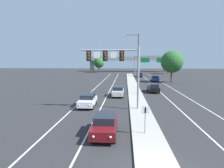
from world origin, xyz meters
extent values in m
cube|color=#9E9B93|center=(0.00, 18.00, 0.07)|extent=(2.40, 110.00, 0.15)
cube|color=silver|center=(-4.70, 25.00, 0.00)|extent=(0.14, 100.00, 0.01)
cube|color=silver|center=(4.70, 25.00, 0.00)|extent=(0.14, 100.00, 0.01)
cube|color=silver|center=(-8.00, 25.00, 0.00)|extent=(0.14, 100.00, 0.01)
cube|color=silver|center=(8.00, 25.00, 0.00)|extent=(0.14, 100.00, 0.01)
cylinder|color=gray|center=(-0.25, 13.03, 3.75)|extent=(0.24, 0.24, 7.20)
cylinder|color=gray|center=(-3.60, 13.03, 6.95)|extent=(6.71, 0.16, 0.16)
cube|color=black|center=(-2.16, 13.07, 6.30)|extent=(0.56, 0.06, 1.20)
cube|color=#38330F|center=(-2.16, 13.03, 6.30)|extent=(0.32, 0.32, 1.00)
sphere|color=red|center=(-2.16, 12.86, 6.62)|extent=(0.22, 0.22, 0.22)
sphere|color=#282828|center=(-2.16, 12.86, 6.30)|extent=(0.22, 0.22, 0.22)
sphere|color=#282828|center=(-2.16, 12.86, 5.98)|extent=(0.22, 0.22, 0.22)
cube|color=black|center=(-4.08, 13.07, 6.30)|extent=(0.56, 0.06, 1.20)
cube|color=#38330F|center=(-4.08, 13.03, 6.30)|extent=(0.32, 0.32, 1.00)
sphere|color=red|center=(-4.08, 12.86, 6.62)|extent=(0.22, 0.22, 0.22)
sphere|color=#282828|center=(-4.08, 12.86, 6.30)|extent=(0.22, 0.22, 0.22)
sphere|color=#282828|center=(-4.08, 12.86, 5.98)|extent=(0.22, 0.22, 0.22)
cube|color=black|center=(-6.00, 13.07, 6.30)|extent=(0.56, 0.06, 1.20)
cube|color=#38330F|center=(-6.00, 13.03, 6.30)|extent=(0.32, 0.32, 1.00)
sphere|color=red|center=(-6.00, 12.86, 6.62)|extent=(0.22, 0.22, 0.22)
sphere|color=#282828|center=(-6.00, 12.86, 6.30)|extent=(0.22, 0.22, 0.22)
sphere|color=#282828|center=(-6.00, 12.86, 5.98)|extent=(0.22, 0.22, 0.22)
cube|color=white|center=(-3.12, 13.01, 6.40)|extent=(0.70, 0.04, 0.70)
cube|color=white|center=(-5.04, 13.01, 6.40)|extent=(0.70, 0.04, 0.70)
cylinder|color=gray|center=(-0.19, 5.27, 1.25)|extent=(0.08, 0.08, 2.20)
cube|color=white|center=(-0.19, 5.24, 2.00)|extent=(0.60, 0.03, 0.60)
cube|color=black|center=(-0.19, 5.22, 2.00)|extent=(0.12, 0.01, 0.44)
cylinder|color=#4C4C51|center=(0.40, 23.38, 5.15)|extent=(0.20, 0.20, 10.00)
cylinder|color=#4C4C51|center=(-0.70, 23.38, 9.95)|extent=(2.20, 0.12, 0.12)
cube|color=#B7B7B2|center=(-1.80, 23.38, 9.80)|extent=(0.56, 0.28, 0.20)
cube|color=#5B0F14|center=(-3.31, 5.12, 0.67)|extent=(1.85, 4.42, 0.70)
cube|color=black|center=(-3.31, 5.34, 1.30)|extent=(1.61, 2.39, 0.56)
sphere|color=#EAE5C6|center=(-2.70, 2.94, 0.72)|extent=(0.18, 0.18, 0.18)
sphere|color=#EAE5C6|center=(-3.86, 2.93, 0.72)|extent=(0.18, 0.18, 0.18)
cylinder|color=black|center=(-2.49, 3.63, 0.32)|extent=(0.23, 0.64, 0.64)
cylinder|color=black|center=(-4.09, 3.61, 0.32)|extent=(0.23, 0.64, 0.64)
cylinder|color=black|center=(-2.52, 6.63, 0.32)|extent=(0.23, 0.64, 0.64)
cylinder|color=black|center=(-4.12, 6.61, 0.32)|extent=(0.23, 0.64, 0.64)
cube|color=silver|center=(-6.42, 14.18, 0.67)|extent=(1.85, 4.42, 0.70)
cube|color=black|center=(-6.42, 14.40, 1.30)|extent=(1.61, 2.39, 0.56)
sphere|color=#EAE5C6|center=(-5.82, 12.01, 0.72)|extent=(0.18, 0.18, 0.18)
sphere|color=#EAE5C6|center=(-6.97, 12.00, 0.72)|extent=(0.18, 0.18, 0.18)
cylinder|color=black|center=(-5.60, 12.69, 0.32)|extent=(0.23, 0.64, 0.64)
cylinder|color=black|center=(-7.20, 12.67, 0.32)|extent=(0.23, 0.64, 0.64)
cylinder|color=black|center=(-5.64, 15.69, 0.32)|extent=(0.23, 0.64, 0.64)
cylinder|color=black|center=(-7.24, 15.67, 0.32)|extent=(0.23, 0.64, 0.64)
cube|color=#B7B7BC|center=(-2.90, 21.54, 0.67)|extent=(1.85, 4.42, 0.70)
cube|color=black|center=(-2.90, 21.76, 1.30)|extent=(1.61, 2.39, 0.56)
sphere|color=#EAE5C6|center=(-2.30, 19.37, 0.72)|extent=(0.18, 0.18, 0.18)
sphere|color=#EAE5C6|center=(-3.45, 19.36, 0.72)|extent=(0.18, 0.18, 0.18)
cylinder|color=black|center=(-2.08, 20.05, 0.32)|extent=(0.23, 0.64, 0.64)
cylinder|color=black|center=(-3.68, 20.04, 0.32)|extent=(0.23, 0.64, 0.64)
cylinder|color=black|center=(-2.11, 23.05, 0.32)|extent=(0.23, 0.64, 0.64)
cylinder|color=black|center=(-3.71, 23.03, 0.32)|extent=(0.23, 0.64, 0.64)
cube|color=black|center=(3.38, 26.14, 0.67)|extent=(1.81, 4.40, 0.70)
cube|color=black|center=(3.38, 25.92, 1.30)|extent=(1.59, 2.38, 0.56)
sphere|color=#EAE5C6|center=(2.80, 28.32, 0.72)|extent=(0.18, 0.18, 0.18)
sphere|color=#EAE5C6|center=(3.95, 28.32, 0.72)|extent=(0.18, 0.18, 0.18)
cylinder|color=black|center=(2.58, 27.64, 0.32)|extent=(0.22, 0.64, 0.64)
cylinder|color=black|center=(4.18, 27.64, 0.32)|extent=(0.22, 0.64, 0.64)
cylinder|color=black|center=(2.58, 24.64, 0.32)|extent=(0.22, 0.64, 0.64)
cylinder|color=black|center=(4.18, 24.64, 0.32)|extent=(0.22, 0.64, 0.64)
cube|color=navy|center=(6.48, 44.52, 0.67)|extent=(1.88, 4.43, 0.70)
cube|color=black|center=(6.47, 44.30, 1.30)|extent=(1.63, 2.41, 0.56)
sphere|color=#EAE5C6|center=(5.94, 46.71, 0.72)|extent=(0.18, 0.18, 0.18)
sphere|color=#EAE5C6|center=(7.10, 46.69, 0.72)|extent=(0.18, 0.18, 0.18)
cylinder|color=black|center=(5.71, 46.04, 0.32)|extent=(0.23, 0.64, 0.64)
cylinder|color=black|center=(7.31, 46.01, 0.32)|extent=(0.23, 0.64, 0.64)
cylinder|color=black|center=(5.65, 43.04, 0.32)|extent=(0.23, 0.64, 0.64)
cylinder|color=black|center=(7.25, 43.01, 0.32)|extent=(0.23, 0.64, 0.64)
cube|color=#141E4C|center=(3.31, 58.60, 0.67)|extent=(1.87, 4.43, 0.70)
cube|color=black|center=(3.31, 58.38, 1.30)|extent=(1.62, 2.40, 0.56)
sphere|color=#EAE5C6|center=(2.77, 60.79, 0.72)|extent=(0.18, 0.18, 0.18)
sphere|color=#EAE5C6|center=(3.92, 60.77, 0.72)|extent=(0.18, 0.18, 0.18)
cylinder|color=black|center=(2.54, 60.11, 0.32)|extent=(0.23, 0.64, 0.64)
cylinder|color=black|center=(4.14, 60.09, 0.32)|extent=(0.23, 0.64, 0.64)
cylinder|color=black|center=(2.49, 57.11, 0.32)|extent=(0.23, 0.64, 0.64)
cylinder|color=black|center=(4.09, 57.09, 0.32)|extent=(0.23, 0.64, 0.64)
cylinder|color=gray|center=(1.70, 61.79, 3.75)|extent=(0.28, 0.28, 7.50)
cylinder|color=gray|center=(14.70, 61.79, 3.75)|extent=(0.28, 0.28, 7.50)
cube|color=gray|center=(8.20, 61.79, 7.10)|extent=(13.00, 0.36, 0.70)
cube|color=#0F6033|center=(5.34, 61.59, 5.90)|extent=(3.20, 0.08, 1.70)
cube|color=#0F6033|center=(11.06, 61.59, 5.90)|extent=(3.20, 0.08, 1.70)
cube|color=gray|center=(0.00, 91.59, 6.20)|extent=(42.40, 6.40, 1.10)
cube|color=gray|center=(0.00, 88.59, 7.20)|extent=(42.40, 0.36, 0.90)
cube|color=gray|center=(-19.20, 91.59, 2.83)|extent=(1.80, 2.40, 5.65)
cube|color=gray|center=(19.20, 91.59, 2.83)|extent=(1.80, 2.40, 5.65)
cylinder|color=#4C3823|center=(10.28, 41.87, 1.56)|extent=(0.36, 0.36, 3.12)
sphere|color=#235623|center=(10.28, 41.87, 5.41)|extent=(5.71, 5.71, 5.71)
cylinder|color=#4C3823|center=(16.27, 74.88, 1.39)|extent=(0.36, 0.36, 2.79)
sphere|color=#1E4C28|center=(16.27, 74.88, 4.82)|extent=(5.09, 5.09, 5.09)
cylinder|color=#4C3823|center=(-14.15, 81.39, 1.34)|extent=(0.36, 0.36, 2.69)
sphere|color=#235623|center=(-14.15, 81.39, 4.65)|extent=(4.91, 4.91, 4.91)
camera|label=1|loc=(-1.76, -9.34, 5.79)|focal=31.01mm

